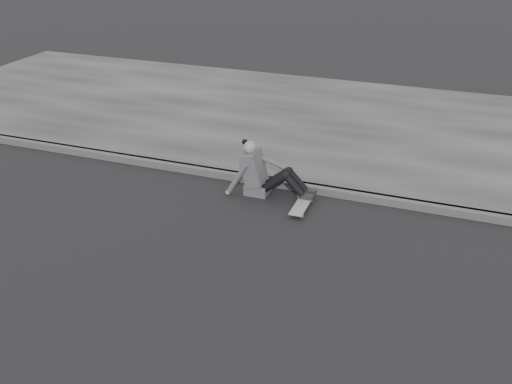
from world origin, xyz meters
TOP-DOWN VIEW (x-y plane):
  - ground at (0.00, 0.00)m, footprint 80.00×80.00m
  - curb at (0.00, 2.58)m, footprint 24.00×0.16m
  - sidewalk at (0.00, 5.60)m, footprint 24.00×6.00m
  - skateboard at (-2.15, 2.00)m, footprint 0.20×0.78m
  - seated_woman at (-2.88, 2.24)m, footprint 1.38×0.46m

SIDE VIEW (x-z plane):
  - ground at x=0.00m, z-range 0.00..0.00m
  - curb at x=0.00m, z-range 0.00..0.12m
  - sidewalk at x=0.00m, z-range 0.00..0.12m
  - skateboard at x=-2.15m, z-range 0.03..0.12m
  - seated_woman at x=-2.88m, z-range -0.08..0.80m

